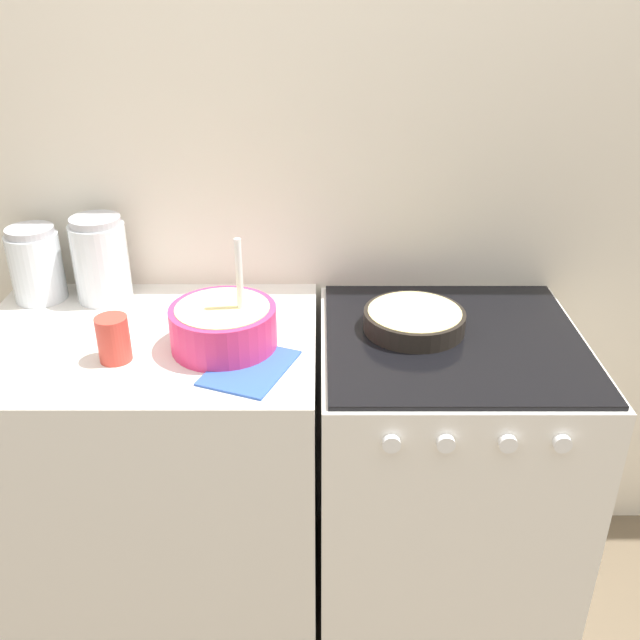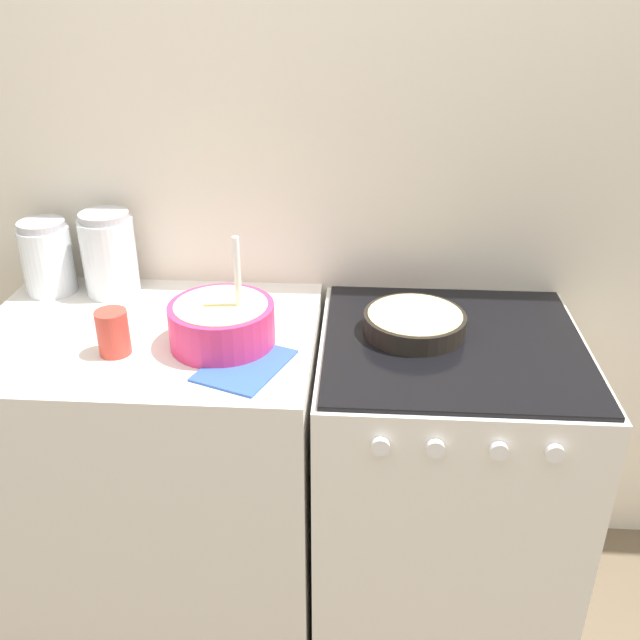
# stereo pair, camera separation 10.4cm
# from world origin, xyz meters

# --- Properties ---
(wall_back) EXTENTS (4.73, 0.05, 2.40)m
(wall_back) POSITION_xyz_m (0.00, 0.67, 1.20)
(wall_back) COLOR beige
(wall_back) RESTS_ON ground_plane
(countertop_cabinet) EXTENTS (0.87, 0.64, 0.88)m
(countertop_cabinet) POSITION_xyz_m (-0.43, 0.32, 0.44)
(countertop_cabinet) COLOR silver
(countertop_cabinet) RESTS_ON ground_plane
(stove) EXTENTS (0.67, 0.66, 0.88)m
(stove) POSITION_xyz_m (0.35, 0.32, 0.44)
(stove) COLOR white
(stove) RESTS_ON ground_plane
(mixing_bowl) EXTENTS (0.26, 0.26, 0.28)m
(mixing_bowl) POSITION_xyz_m (-0.22, 0.27, 0.94)
(mixing_bowl) COLOR #E0336B
(mixing_bowl) RESTS_ON countertop_cabinet
(baking_pan) EXTENTS (0.26, 0.26, 0.05)m
(baking_pan) POSITION_xyz_m (0.25, 0.36, 0.91)
(baking_pan) COLOR black
(baking_pan) RESTS_ON stove
(storage_jar_left) EXTENTS (0.14, 0.14, 0.21)m
(storage_jar_left) POSITION_xyz_m (-0.76, 0.55, 0.97)
(storage_jar_left) COLOR silver
(storage_jar_left) RESTS_ON countertop_cabinet
(storage_jar_middle) EXTENTS (0.15, 0.15, 0.24)m
(storage_jar_middle) POSITION_xyz_m (-0.58, 0.55, 0.98)
(storage_jar_middle) COLOR silver
(storage_jar_middle) RESTS_ON countertop_cabinet
(tin_can) EXTENTS (0.08, 0.08, 0.11)m
(tin_can) POSITION_xyz_m (-0.47, 0.21, 0.94)
(tin_can) COLOR #CC3F33
(tin_can) RESTS_ON countertop_cabinet
(recipe_page) EXTENTS (0.24, 0.27, 0.01)m
(recipe_page) POSITION_xyz_m (-0.15, 0.17, 0.88)
(recipe_page) COLOR #3359B2
(recipe_page) RESTS_ON countertop_cabinet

